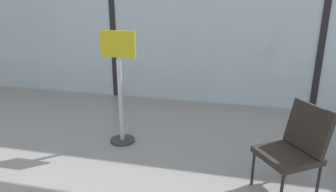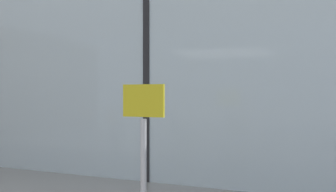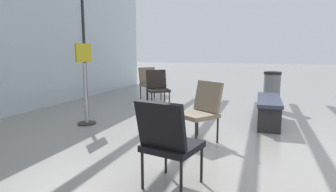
% 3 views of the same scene
% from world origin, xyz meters
% --- Properties ---
extents(ground_plane, '(60.00, 60.00, 0.00)m').
position_xyz_m(ground_plane, '(0.00, 0.00, 0.00)').
color(ground_plane, gray).
extents(window_mullion_2, '(0.10, 0.12, 3.55)m').
position_xyz_m(window_mullion_2, '(3.50, 5.20, 1.77)').
color(window_mullion_2, black).
rests_on(window_mullion_2, ground).
extents(lounge_chair_0, '(0.71, 0.71, 0.87)m').
position_xyz_m(lounge_chair_0, '(3.79, 3.30, 0.49)').
color(lounge_chair_0, '#7F705B').
rests_on(lounge_chair_0, ground).
extents(lounge_chair_1, '(0.62, 0.59, 0.87)m').
position_xyz_m(lounge_chair_1, '(-1.01, 1.13, 0.49)').
color(lounge_chair_1, black).
rests_on(lounge_chair_1, ground).
extents(lounge_chair_3, '(0.70, 0.69, 0.87)m').
position_xyz_m(lounge_chair_3, '(2.86, 2.71, 0.49)').
color(lounge_chair_3, '#28231E').
rests_on(lounge_chair_3, ground).
extents(lounge_chair_4, '(0.70, 0.69, 0.87)m').
position_xyz_m(lounge_chair_4, '(0.55, 1.15, 0.49)').
color(lounge_chair_4, '#7F705B').
rests_on(lounge_chair_4, ground).
extents(waiting_bench, '(1.50, 0.42, 0.47)m').
position_xyz_m(waiting_bench, '(1.96, 0.20, 0.36)').
color(waiting_bench, '#33384C').
rests_on(waiting_bench, ground).
extents(trash_bin, '(0.38, 0.38, 0.86)m').
position_xyz_m(trash_bin, '(3.30, 0.13, 0.43)').
color(trash_bin, slate).
rests_on(trash_bin, ground).
extents(info_sign, '(0.44, 0.32, 1.44)m').
position_xyz_m(info_sign, '(0.85, 3.32, 0.68)').
color(info_sign, '#333333').
rests_on(info_sign, ground).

